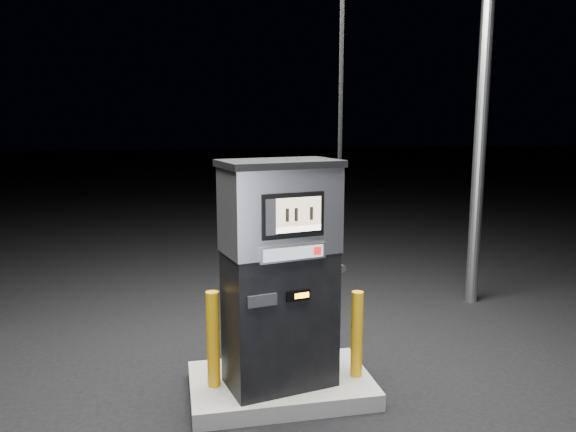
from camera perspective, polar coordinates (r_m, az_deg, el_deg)
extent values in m
plane|color=black|center=(5.28, -0.74, -17.53)|extent=(80.00, 80.00, 0.00)
cube|color=#63625E|center=(5.25, -0.74, -16.80)|extent=(1.60, 1.00, 0.15)
cylinder|color=gray|center=(7.66, 18.98, 8.03)|extent=(0.16, 0.16, 4.50)
cube|color=black|center=(4.88, -0.84, -10.36)|extent=(0.99, 0.70, 1.18)
cube|color=silver|center=(4.64, -0.87, 0.65)|extent=(1.01, 0.72, 0.71)
cube|color=black|center=(4.60, -0.88, 5.37)|extent=(1.05, 0.76, 0.06)
cube|color=black|center=(4.39, 0.52, 0.06)|extent=(0.52, 0.14, 0.36)
cube|color=tan|center=(4.39, 1.11, 0.44)|extent=(0.38, 0.08, 0.23)
cube|color=white|center=(4.42, 1.11, -1.32)|extent=(0.38, 0.08, 0.05)
cube|color=silver|center=(4.46, 0.51, -3.77)|extent=(0.56, 0.15, 0.13)
cube|color=gray|center=(4.44, 0.60, -3.82)|extent=(0.51, 0.11, 0.10)
cube|color=red|center=(4.53, 3.01, -3.56)|extent=(0.07, 0.02, 0.07)
cube|color=black|center=(4.58, 1.04, -8.08)|extent=(0.21, 0.06, 0.09)
cube|color=orange|center=(4.58, 1.42, -8.08)|extent=(0.12, 0.03, 0.04)
cube|color=black|center=(4.46, -2.64, -8.58)|extent=(0.25, 0.07, 0.09)
cube|color=black|center=(4.97, 4.45, -5.18)|extent=(0.13, 0.19, 0.24)
cylinder|color=gray|center=(4.99, 5.03, -5.10)|extent=(0.11, 0.22, 0.07)
cylinder|color=black|center=(4.78, 5.40, 13.34)|extent=(0.04, 0.04, 2.93)
cylinder|color=orange|center=(4.94, -7.61, -12.31)|extent=(0.14, 0.14, 0.84)
cylinder|color=orange|center=(5.13, 7.01, -11.82)|extent=(0.13, 0.13, 0.78)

